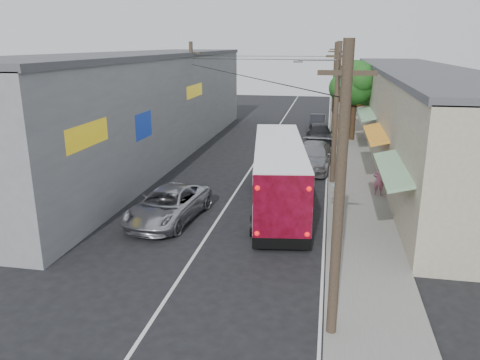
% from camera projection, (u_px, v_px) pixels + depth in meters
% --- Properties ---
extents(ground, '(120.00, 120.00, 0.00)m').
position_uv_depth(ground, '(176.00, 283.00, 15.97)').
color(ground, black).
rests_on(ground, ground).
extents(sidewalk, '(3.00, 80.00, 0.12)m').
position_uv_depth(sidewalk, '(350.00, 156.00, 33.63)').
color(sidewalk, slate).
rests_on(sidewalk, ground).
extents(building_right, '(7.09, 40.00, 6.25)m').
position_uv_depth(building_right, '(416.00, 111.00, 33.84)').
color(building_right, beige).
rests_on(building_right, ground).
extents(building_left, '(7.20, 36.00, 7.25)m').
position_uv_depth(building_left, '(140.00, 105.00, 33.43)').
color(building_left, gray).
rests_on(building_left, ground).
extents(utility_poles, '(11.80, 45.28, 8.00)m').
position_uv_depth(utility_poles, '(306.00, 98.00, 33.40)').
color(utility_poles, '#473828').
rests_on(utility_poles, ground).
extents(street_tree, '(4.40, 4.00, 6.60)m').
position_uv_depth(street_tree, '(356.00, 84.00, 37.94)').
color(street_tree, '#3F2B19').
rests_on(street_tree, ground).
extents(coach_bus, '(3.79, 11.34, 3.21)m').
position_uv_depth(coach_bus, '(278.00, 174.00, 23.16)').
color(coach_bus, white).
rests_on(coach_bus, ground).
extents(jeepney, '(3.11, 5.68, 1.51)m').
position_uv_depth(jeepney, '(168.00, 205.00, 21.40)').
color(jeepney, '#B6B5BC').
rests_on(jeepney, ground).
extents(parked_suv, '(2.72, 5.85, 1.65)m').
position_uv_depth(parked_suv, '(313.00, 156.00, 30.30)').
color(parked_suv, gray).
rests_on(parked_suv, ground).
extents(parked_car_mid, '(2.52, 5.03, 1.65)m').
position_uv_depth(parked_car_mid, '(320.00, 133.00, 38.07)').
color(parked_car_mid, '#222226').
rests_on(parked_car_mid, ground).
extents(parked_car_far, '(1.49, 4.02, 1.31)m').
position_uv_depth(parked_car_far, '(318.00, 122.00, 44.81)').
color(parked_car_far, black).
rests_on(parked_car_far, ground).
extents(pedestrian_near, '(0.62, 0.44, 1.60)m').
position_uv_depth(pedestrian_near, '(379.00, 180.00, 24.66)').
color(pedestrian_near, '#C16686').
rests_on(pedestrian_near, sidewalk).
extents(pedestrian_far, '(0.73, 0.59, 1.43)m').
position_uv_depth(pedestrian_far, '(337.00, 186.00, 23.94)').
color(pedestrian_far, '#90B2D1').
rests_on(pedestrian_far, sidewalk).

